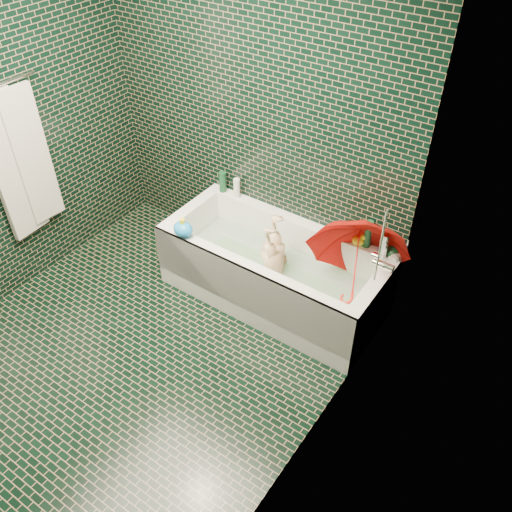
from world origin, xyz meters
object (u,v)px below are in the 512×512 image
Objects in this scene: bathtub at (273,277)px; bath_toy at (183,229)px; child at (276,270)px; rubber_duck at (359,240)px; umbrella at (356,264)px.

bath_toy is (-0.60, -0.31, 0.41)m from bathtub.
child is 0.66m from rubber_duck.
rubber_duck is 1.29m from bath_toy.
bathtub is 2.47× the size of umbrella.
umbrella is 0.26m from rubber_duck.
bath_toy is at bearing -74.90° from child.
umbrella is (0.59, 0.10, 0.28)m from child.
rubber_duck reaches higher than child.
child is (0.03, -0.01, 0.10)m from bathtub.
rubber_duck is at bearing 95.32° from umbrella.
child is at bearing 9.86° from bath_toy.
rubber_duck reaches higher than bathtub.
umbrella reaches higher than bath_toy.
bathtub is 0.10m from child.
child is 1.23× the size of umbrella.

